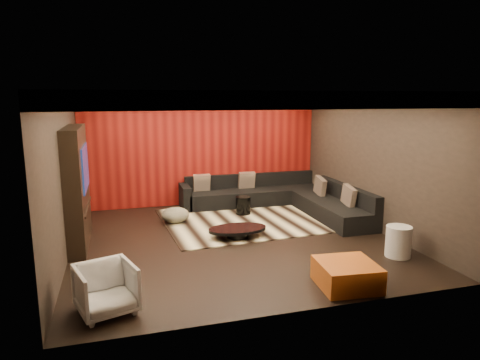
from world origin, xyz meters
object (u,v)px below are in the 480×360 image
object	(u,v)px
orange_ottoman	(347,275)
drum_stool	(243,205)
coffee_table	(238,232)
sectional_sofa	(282,199)
armchair	(106,289)
white_side_table	(398,241)

from	to	relation	value
orange_ottoman	drum_stool	bearing A→B (deg)	94.73
coffee_table	sectional_sofa	distance (m)	2.46
armchair	orange_ottoman	bearing A→B (deg)	-20.23
white_side_table	armchair	world-z (taller)	armchair
orange_ottoman	armchair	world-z (taller)	armchair
orange_ottoman	coffee_table	bearing A→B (deg)	110.27
coffee_table	sectional_sofa	world-z (taller)	sectional_sofa
white_side_table	armchair	xyz separation A→B (m)	(-4.83, -0.66, 0.05)
white_side_table	sectional_sofa	distance (m)	3.62
white_side_table	armchair	distance (m)	4.87
drum_stool	orange_ottoman	world-z (taller)	drum_stool
drum_stool	armchair	distance (m)	5.00
armchair	sectional_sofa	size ratio (longest dim) A/B	0.19
drum_stool	orange_ottoman	bearing A→B (deg)	-85.27
coffee_table	sectional_sofa	size ratio (longest dim) A/B	0.32
white_side_table	drum_stool	bearing A→B (deg)	118.66
white_side_table	orange_ottoman	xyz separation A→B (m)	(-1.47, -0.82, -0.09)
white_side_table	orange_ottoman	bearing A→B (deg)	-150.78
orange_ottoman	armchair	distance (m)	3.36
coffee_table	drum_stool	size ratio (longest dim) A/B	2.81
white_side_table	sectional_sofa	size ratio (longest dim) A/B	0.15
orange_ottoman	armchair	bearing A→B (deg)	177.24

